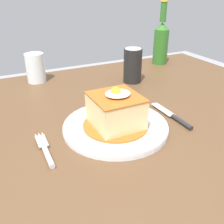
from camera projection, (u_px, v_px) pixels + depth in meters
The scene contains 8 objects.
dining_table at pixel (100, 156), 0.72m from camera, with size 1.39×0.99×0.77m.
main_plate at pixel (116, 126), 0.65m from camera, with size 0.26×0.26×0.02m.
sandwich_meal at pixel (116, 111), 0.63m from camera, with size 0.16×0.16×0.10m.
fork at pixel (46, 151), 0.56m from camera, with size 0.02×0.14×0.01m.
knife at pixel (176, 118), 0.69m from camera, with size 0.02×0.17×0.01m.
soda_can at pixel (133, 66), 0.93m from camera, with size 0.07×0.07×0.12m.
beer_bottle_green at pixel (161, 41), 1.13m from camera, with size 0.06×0.06×0.27m.
drinking_glass at pixel (36, 70), 0.94m from camera, with size 0.07×0.07×0.10m.
Camera 1 is at (-0.23, -0.54, 1.11)m, focal length 41.38 mm.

